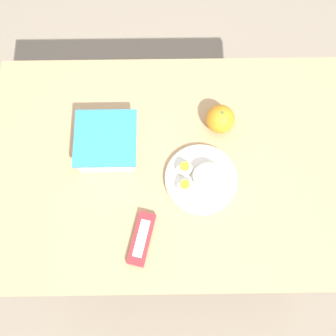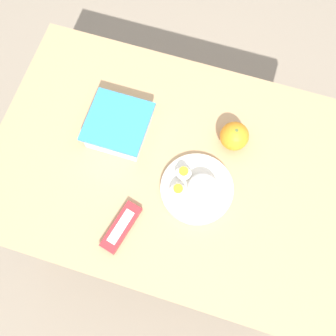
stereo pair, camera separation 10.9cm
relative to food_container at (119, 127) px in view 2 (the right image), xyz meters
name	(u,v)px [view 2 (the right image)]	position (x,y,z in m)	size (l,w,h in m)	color
ground_plane	(177,220)	(0.21, -0.06, -0.78)	(10.00, 10.00, 0.00)	gray
table	(182,178)	(0.21, -0.06, -0.12)	(1.12, 0.71, 0.74)	tan
food_container	(119,127)	(0.00, 0.00, 0.00)	(0.17, 0.17, 0.07)	white
orange_fruit	(234,136)	(0.33, 0.07, 0.01)	(0.08, 0.08, 0.08)	orange
rice_plate	(197,188)	(0.27, -0.11, -0.01)	(0.20, 0.20, 0.06)	silver
candy_bar	(121,227)	(0.10, -0.27, -0.02)	(0.08, 0.15, 0.02)	#B7282D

